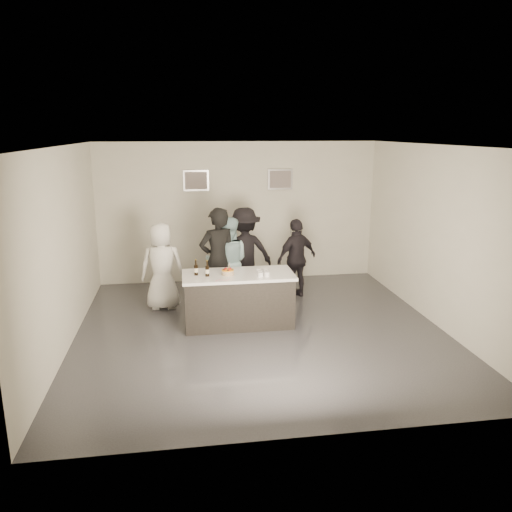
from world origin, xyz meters
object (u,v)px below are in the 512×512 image
cake (228,273)px  person_guest_left (162,266)px  person_main_black (218,260)px  person_guest_back (244,252)px  beer_bottle_b (207,269)px  person_main_blue (228,262)px  bar_counter (238,299)px  beer_bottle_a (196,267)px  person_guest_right (297,258)px

cake → person_guest_left: (-1.11, 1.04, -0.13)m
person_main_black → person_guest_back: bearing=-145.2°
person_main_black → beer_bottle_b: bearing=54.7°
person_main_black → person_main_blue: size_ratio=1.13×
bar_counter → cake: size_ratio=9.02×
bar_counter → person_main_blue: bearing=95.3°
person_main_black → person_main_blue: 0.32m
beer_bottle_a → person_main_blue: bearing=56.6°
beer_bottle_a → person_guest_right: size_ratio=0.17×
person_guest_left → person_guest_right: bearing=-171.8°
beer_bottle_a → person_guest_back: person_guest_back is taller
cake → person_main_blue: (0.09, 0.99, -0.09)m
beer_bottle_a → person_guest_back: (1.00, 1.49, -0.14)m
cake → person_guest_back: (0.48, 1.56, -0.05)m
person_main_blue → person_guest_back: person_guest_back is taller
person_guest_left → person_guest_back: bearing=-160.3°
cake → beer_bottle_b: beer_bottle_b is taller
bar_counter → person_main_black: bearing=111.7°
person_guest_left → person_main_black: bearing=165.9°
beer_bottle_a → beer_bottle_b: size_ratio=1.00×
person_main_blue → person_main_black: bearing=55.0°
beer_bottle_a → person_main_black: (0.41, 0.69, -0.07)m
beer_bottle_b → cake: bearing=6.0°
beer_bottle_b → person_main_black: (0.23, 0.79, -0.07)m
beer_bottle_a → person_guest_back: size_ratio=0.15×
bar_counter → beer_bottle_b: beer_bottle_b is taller
cake → beer_bottle_b: 0.36m
cake → person_main_blue: person_main_blue is taller
beer_bottle_b → person_guest_back: bearing=62.8°
bar_counter → person_main_blue: 1.03m
beer_bottle_b → person_main_black: person_main_black is taller
person_guest_left → person_guest_right: (2.59, 0.29, -0.03)m
person_guest_back → beer_bottle_b: bearing=51.3°
beer_bottle_b → person_guest_right: size_ratio=0.17×
beer_bottle_a → person_main_black: person_main_black is taller
beer_bottle_b → person_guest_right: (1.82, 1.37, -0.25)m
cake → person_guest_back: bearing=72.9°
cake → person_guest_right: person_guest_right is taller
person_main_blue → person_guest_left: person_main_blue is taller
beer_bottle_a → beer_bottle_b: same height
person_guest_left → person_guest_back: (1.59, 0.51, 0.08)m
beer_bottle_a → person_guest_left: bearing=121.0°
bar_counter → beer_bottle_b: 0.78m
person_guest_right → person_main_black: bearing=-6.5°
beer_bottle_a → person_main_blue: size_ratio=0.15×
bar_counter → person_main_black: person_main_black is taller
bar_counter → person_guest_left: bearing=142.1°
beer_bottle_a → beer_bottle_b: 0.20m
person_main_blue → person_guest_left: (-1.20, 0.06, -0.04)m
beer_bottle_b → person_guest_left: bearing=125.5°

